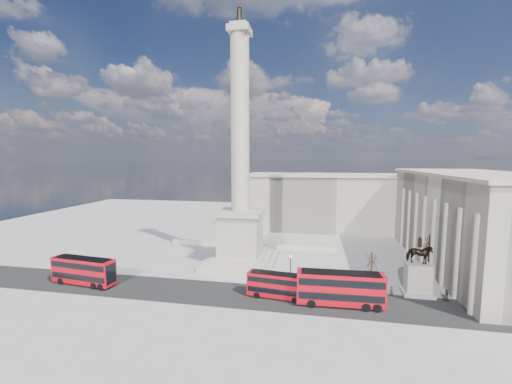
{
  "coord_description": "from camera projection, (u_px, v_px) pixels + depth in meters",
  "views": [
    {
      "loc": [
        14.47,
        -55.74,
        21.34
      ],
      "look_at": [
        3.92,
        0.99,
        15.08
      ],
      "focal_mm": 22.0,
      "sensor_mm": 36.0,
      "label": 1
    }
  ],
  "objects": [
    {
      "name": "equestrian_statue",
      "position": [
        418.0,
        274.0,
        48.89
      ],
      "size": [
        4.51,
        3.38,
        9.26
      ],
      "color": "#BAAE9A",
      "rests_on": "ground"
    },
    {
      "name": "pedestrian_standing",
      "position": [
        446.0,
        295.0,
        46.75
      ],
      "size": [
        0.97,
        0.79,
        1.89
      ],
      "primitive_type": "imported",
      "rotation": [
        0.0,
        0.0,
        3.06
      ],
      "color": "#222627",
      "rests_on": "ground"
    },
    {
      "name": "ground",
      "position": [
        235.0,
        271.0,
        59.41
      ],
      "size": [
        180.0,
        180.0,
        0.0
      ],
      "primitive_type": "plane",
      "color": "#A39F9B",
      "rests_on": "ground"
    },
    {
      "name": "building_east",
      "position": [
        475.0,
        221.0,
        60.01
      ],
      "size": [
        19.0,
        46.0,
        18.6
      ],
      "color": "beige",
      "rests_on": "ground"
    },
    {
      "name": "red_bus_c",
      "position": [
        341.0,
        288.0,
        45.24
      ],
      "size": [
        12.41,
        3.25,
        5.0
      ],
      "rotation": [
        0.0,
        0.0,
        0.03
      ],
      "color": "#AF0913",
      "rests_on": "ground"
    },
    {
      "name": "red_bus_a",
      "position": [
        84.0,
        271.0,
        52.94
      ],
      "size": [
        11.57,
        3.83,
        4.6
      ],
      "rotation": [
        0.0,
        0.0,
        -0.11
      ],
      "color": "#AF0913",
      "rests_on": "ground"
    },
    {
      "name": "pedestrian_crossing",
      "position": [
        347.0,
        286.0,
        50.32
      ],
      "size": [
        0.97,
        1.03,
        1.71
      ],
      "primitive_type": "imported",
      "rotation": [
        0.0,
        0.0,
        2.28
      ],
      "color": "#222627",
      "rests_on": "ground"
    },
    {
      "name": "nelsons_column",
      "position": [
        240.0,
        200.0,
        62.91
      ],
      "size": [
        14.0,
        14.0,
        49.85
      ],
      "color": "#A6A18B",
      "rests_on": "ground"
    },
    {
      "name": "asphalt_road",
      "position": [
        250.0,
        296.0,
        48.73
      ],
      "size": [
        120.0,
        9.0,
        0.01
      ],
      "primitive_type": "cube",
      "color": "#252525",
      "rests_on": "ground"
    },
    {
      "name": "red_bus_b",
      "position": [
        279.0,
        285.0,
        47.73
      ],
      "size": [
        9.81,
        3.31,
        3.9
      ],
      "rotation": [
        0.0,
        0.0,
        -0.12
      ],
      "color": "#AF0913",
      "rests_on": "ground"
    },
    {
      "name": "victorian_lamp",
      "position": [
        290.0,
        269.0,
        50.85
      ],
      "size": [
        0.49,
        0.49,
        5.69
      ],
      "rotation": [
        0.0,
        0.0,
        0.15
      ],
      "color": "black",
      "rests_on": "ground"
    },
    {
      "name": "balustrade_wall",
      "position": [
        251.0,
        245.0,
        74.99
      ],
      "size": [
        40.0,
        0.6,
        1.1
      ],
      "primitive_type": "cube",
      "color": "#BAAE9A",
      "rests_on": "ground"
    },
    {
      "name": "pedestrian_walking",
      "position": [
        392.0,
        292.0,
        48.14
      ],
      "size": [
        0.75,
        0.64,
        1.75
      ],
      "primitive_type": "imported",
      "rotation": [
        0.0,
        0.0,
        0.41
      ],
      "color": "#222627",
      "rests_on": "ground"
    },
    {
      "name": "bare_tree_far",
      "position": [
        439.0,
        230.0,
        65.24
      ],
      "size": [
        2.02,
        2.02,
        8.24
      ],
      "rotation": [
        0.0,
        0.0,
        -0.38
      ],
      "color": "#332319",
      "rests_on": "ground"
    },
    {
      "name": "bare_tree_near",
      "position": [
        372.0,
        260.0,
        48.78
      ],
      "size": [
        1.63,
        1.63,
        7.11
      ],
      "rotation": [
        0.0,
        0.0,
        0.12
      ],
      "color": "#332319",
      "rests_on": "ground"
    },
    {
      "name": "building_northeast",
      "position": [
        332.0,
        202.0,
        93.98
      ],
      "size": [
        51.0,
        17.0,
        16.6
      ],
      "color": "beige",
      "rests_on": "ground"
    },
    {
      "name": "bare_tree_mid",
      "position": [
        430.0,
        242.0,
        58.46
      ],
      "size": [
        1.94,
        1.94,
        7.37
      ],
      "rotation": [
        0.0,
        0.0,
        0.35
      ],
      "color": "#332319",
      "rests_on": "ground"
    }
  ]
}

